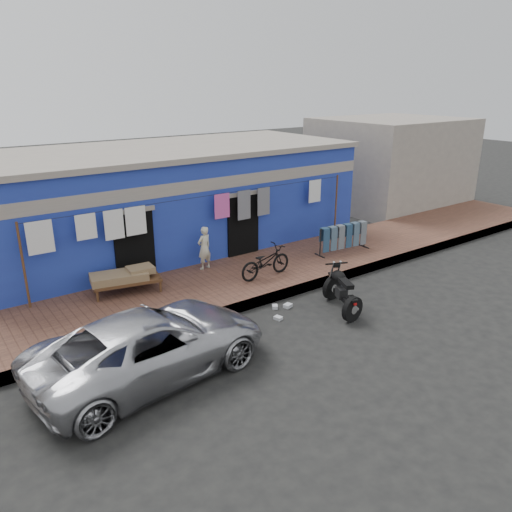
{
  "coord_description": "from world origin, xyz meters",
  "views": [
    {
      "loc": [
        -6.96,
        -7.62,
        5.33
      ],
      "look_at": [
        0.0,
        2.0,
        1.15
      ],
      "focal_mm": 35.0,
      "sensor_mm": 36.0,
      "label": 1
    }
  ],
  "objects_px": {
    "bicycle": "(265,259)",
    "jeans_rack": "(343,238)",
    "charpoy": "(127,281)",
    "seated_person": "(204,248)",
    "motorcycle": "(342,289)",
    "car": "(151,344)"
  },
  "relations": [
    {
      "from": "car",
      "to": "charpoy",
      "type": "distance_m",
      "value": 3.63
    },
    {
      "from": "seated_person",
      "to": "car",
      "type": "bearing_deg",
      "value": 35.68
    },
    {
      "from": "bicycle",
      "to": "charpoy",
      "type": "relative_size",
      "value": 0.86
    },
    {
      "from": "seated_person",
      "to": "motorcycle",
      "type": "height_order",
      "value": "seated_person"
    },
    {
      "from": "car",
      "to": "bicycle",
      "type": "relative_size",
      "value": 2.88
    },
    {
      "from": "car",
      "to": "bicycle",
      "type": "height_order",
      "value": "car"
    },
    {
      "from": "bicycle",
      "to": "jeans_rack",
      "type": "distance_m",
      "value": 3.27
    },
    {
      "from": "seated_person",
      "to": "motorcycle",
      "type": "bearing_deg",
      "value": 100.1
    },
    {
      "from": "car",
      "to": "bicycle",
      "type": "xyz_separation_m",
      "value": [
        4.42,
        2.29,
        0.12
      ]
    },
    {
      "from": "car",
      "to": "seated_person",
      "type": "relative_size",
      "value": 3.75
    },
    {
      "from": "bicycle",
      "to": "charpoy",
      "type": "height_order",
      "value": "bicycle"
    },
    {
      "from": "jeans_rack",
      "to": "seated_person",
      "type": "bearing_deg",
      "value": 164.08
    },
    {
      "from": "car",
      "to": "seated_person",
      "type": "bearing_deg",
      "value": -48.11
    },
    {
      "from": "motorcycle",
      "to": "jeans_rack",
      "type": "distance_m",
      "value": 3.75
    },
    {
      "from": "car",
      "to": "seated_person",
      "type": "height_order",
      "value": "seated_person"
    },
    {
      "from": "seated_person",
      "to": "motorcycle",
      "type": "distance_m",
      "value": 4.19
    },
    {
      "from": "seated_person",
      "to": "charpoy",
      "type": "xyz_separation_m",
      "value": [
        -2.44,
        -0.3,
        -0.33
      ]
    },
    {
      "from": "car",
      "to": "jeans_rack",
      "type": "height_order",
      "value": "car"
    },
    {
      "from": "bicycle",
      "to": "jeans_rack",
      "type": "height_order",
      "value": "bicycle"
    },
    {
      "from": "car",
      "to": "charpoy",
      "type": "height_order",
      "value": "car"
    },
    {
      "from": "car",
      "to": "bicycle",
      "type": "distance_m",
      "value": 4.98
    },
    {
      "from": "seated_person",
      "to": "charpoy",
      "type": "height_order",
      "value": "seated_person"
    }
  ]
}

